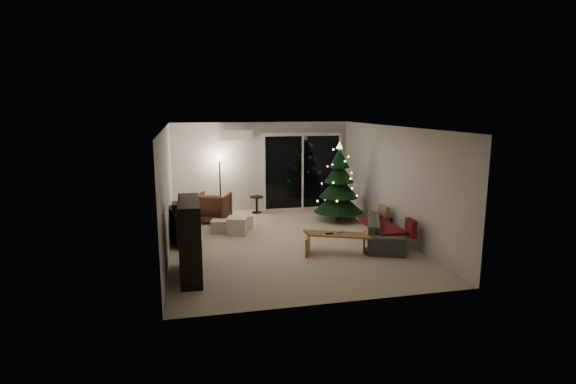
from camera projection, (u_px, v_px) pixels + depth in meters
name	position (u px, v px, depth m)	size (l,w,h in m)	color
room	(291.00, 184.00, 11.25)	(6.50, 7.51, 2.60)	beige
bookshelf	(180.00, 240.00, 7.71)	(0.34, 1.36, 1.36)	black
media_cabinet	(182.00, 226.00, 9.80)	(0.44, 1.16, 0.73)	black
stereo	(181.00, 206.00, 9.72)	(0.37, 0.44, 0.16)	black
armchair	(213.00, 207.00, 11.57)	(0.80, 0.82, 0.75)	#3B2A17
ottoman	(237.00, 226.00, 10.44)	(0.45, 0.45, 0.40)	beige
cardboard_box_a	(220.00, 226.00, 10.58)	(0.42, 0.32, 0.30)	white
cardboard_box_b	(242.00, 222.00, 10.92)	(0.44, 0.33, 0.31)	white
side_table	(257.00, 205.00, 12.53)	(0.38, 0.38, 0.47)	black
floor_lamp	(220.00, 186.00, 12.26)	(0.25, 0.25, 1.59)	black
sofa	(385.00, 231.00, 9.71)	(1.90, 0.74, 0.55)	#4B4F49
sofa_throw	(381.00, 226.00, 9.66)	(0.59, 1.37, 0.05)	maroon
cushion_a	(384.00, 214.00, 10.34)	(0.11, 0.37, 0.37)	#A18A4D
cushion_b	(411.00, 228.00, 9.10)	(0.11, 0.37, 0.37)	maroon
coffee_table	(336.00, 243.00, 9.11)	(1.27, 0.44, 0.40)	#A27637
remote_a	(330.00, 234.00, 9.04)	(0.16, 0.05, 0.02)	black
remote_b	(341.00, 232.00, 9.14)	(0.15, 0.04, 0.02)	slate
christmas_tree	(339.00, 182.00, 11.56)	(1.27, 1.27, 2.05)	black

